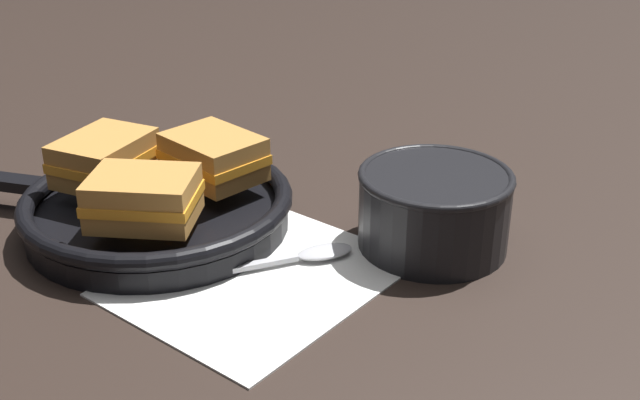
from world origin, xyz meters
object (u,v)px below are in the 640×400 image
soup_bowl (434,205)px  sandwich_near_right (104,158)px  spoon (302,256)px  skillet (156,209)px  sandwich_far_left (143,198)px  sandwich_near_left (214,157)px

soup_bowl → sandwich_near_right: sandwich_near_right is taller
soup_bowl → sandwich_near_right: bearing=128.0°
spoon → skillet: bearing=132.7°
spoon → sandwich_far_left: bearing=155.7°
soup_bowl → spoon: bearing=154.9°
sandwich_near_left → soup_bowl: bearing=-58.5°
soup_bowl → skillet: (-0.19, 0.21, -0.02)m
soup_bowl → sandwich_near_left: size_ratio=1.43×
spoon → soup_bowl: bearing=-5.9°
sandwich_near_left → skillet: bearing=170.1°
soup_bowl → skillet: 0.28m
sandwich_near_left → sandwich_far_left: size_ratio=0.85×
soup_bowl → sandwich_near_left: (-0.12, 0.20, 0.02)m
skillet → sandwich_near_right: size_ratio=2.93×
soup_bowl → sandwich_near_right: 0.34m
skillet → sandwich_near_right: (-0.02, 0.06, 0.04)m
sandwich_near_right → skillet: bearing=-68.9°
sandwich_near_right → soup_bowl: bearing=-52.0°
soup_bowl → spoon: 0.14m
spoon → sandwich_far_left: (-0.11, 0.10, 0.06)m
spoon → sandwich_near_right: size_ratio=1.39×
skillet → sandwich_far_left: bearing=-126.7°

